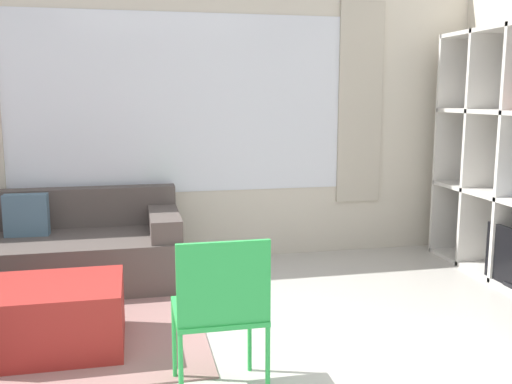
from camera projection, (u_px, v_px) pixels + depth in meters
The scene contains 4 objects.
wall_back at pixel (179, 114), 5.17m from camera, with size 6.85×0.11×2.70m.
couch_main at pixel (61, 251), 4.64m from camera, with size 1.89×0.95×0.74m.
ottoman at pixel (56, 317), 3.44m from camera, with size 0.79×0.65×0.41m.
folding_chair at pixel (220, 305), 2.78m from camera, with size 0.44×0.46×0.86m.
Camera 1 is at (-0.42, -2.27, 1.52)m, focal length 40.00 mm.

